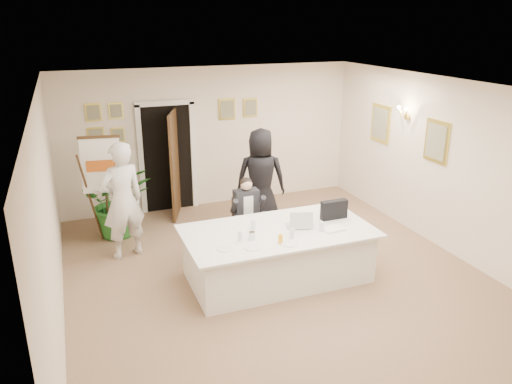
{
  "coord_description": "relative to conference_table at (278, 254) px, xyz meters",
  "views": [
    {
      "loc": [
        -2.67,
        -6.02,
        3.66
      ],
      "look_at": [
        -0.13,
        0.6,
        1.19
      ],
      "focal_mm": 35.0,
      "sensor_mm": 36.0,
      "label": 1
    }
  ],
  "objects": [
    {
      "name": "wall_right",
      "position": [
        3.0,
        -0.04,
        1.01
      ],
      "size": [
        0.1,
        7.0,
        2.8
      ],
      "primitive_type": "cube",
      "color": "white",
      "rests_on": "floor"
    },
    {
      "name": "glass_a",
      "position": [
        -0.64,
        -0.16,
        0.45
      ],
      "size": [
        0.08,
        0.08,
        0.14
      ],
      "primitive_type": "cylinder",
      "rotation": [
        0.0,
        0.0,
        0.35
      ],
      "color": "silver",
      "rests_on": "conference_table"
    },
    {
      "name": "potted_palm",
      "position": [
        -2.0,
        2.46,
        0.25
      ],
      "size": [
        1.18,
        1.03,
        1.29
      ],
      "primitive_type": "imported",
      "rotation": [
        0.0,
        0.0,
        0.02
      ],
      "color": "#216522",
      "rests_on": "floor"
    },
    {
      "name": "glass_b",
      "position": [
        0.07,
        -0.32,
        0.45
      ],
      "size": [
        0.08,
        0.08,
        0.14
      ],
      "primitive_type": "cylinder",
      "rotation": [
        0.0,
        0.0,
        -0.26
      ],
      "color": "silver",
      "rests_on": "conference_table"
    },
    {
      "name": "standing_woman",
      "position": [
        0.5,
        1.96,
        0.52
      ],
      "size": [
        1.04,
        0.85,
        1.84
      ],
      "primitive_type": "imported",
      "rotation": [
        0.0,
        0.0,
        2.8
      ],
      "color": "black",
      "rests_on": "floor"
    },
    {
      "name": "wall_left",
      "position": [
        -3.0,
        -0.04,
        1.01
      ],
      "size": [
        0.1,
        7.0,
        2.8
      ],
      "primitive_type": "cube",
      "color": "white",
      "rests_on": "floor"
    },
    {
      "name": "flip_chart",
      "position": [
        -2.21,
        2.29,
        0.45
      ],
      "size": [
        0.66,
        0.45,
        1.83
      ],
      "color": "#342410",
      "rests_on": "floor"
    },
    {
      "name": "doorway",
      "position": [
        -0.88,
        3.28,
        0.65
      ],
      "size": [
        1.14,
        0.86,
        2.2
      ],
      "color": "black",
      "rests_on": "floor"
    },
    {
      "name": "seated_man",
      "position": [
        -0.09,
        1.07,
        0.24
      ],
      "size": [
        0.66,
        0.69,
        1.27
      ],
      "primitive_type": null,
      "rotation": [
        0.0,
        0.0,
        -0.24
      ],
      "color": "black",
      "rests_on": "floor"
    },
    {
      "name": "pictures_back_wall",
      "position": [
        -0.8,
        3.43,
        1.46
      ],
      "size": [
        3.4,
        0.06,
        0.8
      ],
      "primitive_type": null,
      "color": "#DBC84A",
      "rests_on": "wall_back"
    },
    {
      "name": "plate_near",
      "position": [
        -0.05,
        -0.48,
        0.39
      ],
      "size": [
        0.27,
        0.27,
        0.01
      ],
      "primitive_type": "cylinder",
      "rotation": [
        0.0,
        0.0,
        -0.15
      ],
      "color": "white",
      "rests_on": "conference_table"
    },
    {
      "name": "ceiling",
      "position": [
        0.0,
        -0.04,
        2.41
      ],
      "size": [
        6.0,
        7.0,
        0.02
      ],
      "primitive_type": "cube",
      "color": "white",
      "rests_on": "wall_back"
    },
    {
      "name": "glass_d",
      "position": [
        -0.32,
        0.16,
        0.45
      ],
      "size": [
        0.08,
        0.08,
        0.14
      ],
      "primitive_type": "cylinder",
      "rotation": [
        0.0,
        0.0,
        0.21
      ],
      "color": "silver",
      "rests_on": "conference_table"
    },
    {
      "name": "pictures_right_wall",
      "position": [
        2.97,
        1.16,
        1.36
      ],
      "size": [
        0.06,
        2.2,
        0.8
      ],
      "primitive_type": null,
      "color": "#DBC84A",
      "rests_on": "wall_right"
    },
    {
      "name": "wall_front",
      "position": [
        0.0,
        -3.54,
        1.01
      ],
      "size": [
        6.0,
        0.1,
        2.8
      ],
      "primitive_type": "cube",
      "color": "white",
      "rests_on": "floor"
    },
    {
      "name": "laptop_bag",
      "position": [
        0.96,
        0.1,
        0.53
      ],
      "size": [
        0.42,
        0.12,
        0.29
      ],
      "primitive_type": "cube",
      "rotation": [
        0.0,
        0.0,
        0.01
      ],
      "color": "black",
      "rests_on": "conference_table"
    },
    {
      "name": "glass_c",
      "position": [
        0.57,
        -0.26,
        0.45
      ],
      "size": [
        0.07,
        0.07,
        0.14
      ],
      "primitive_type": "cylinder",
      "rotation": [
        0.0,
        0.0,
        0.03
      ],
      "color": "silver",
      "rests_on": "conference_table"
    },
    {
      "name": "wall_back",
      "position": [
        0.0,
        3.46,
        1.01
      ],
      "size": [
        6.0,
        0.1,
        2.8
      ],
      "primitive_type": "cube",
      "color": "white",
      "rests_on": "floor"
    },
    {
      "name": "standing_man",
      "position": [
        -2.0,
        1.56,
        0.56
      ],
      "size": [
        0.8,
        0.64,
        1.91
      ],
      "primitive_type": "imported",
      "rotation": [
        0.0,
        0.0,
        3.43
      ],
      "color": "silver",
      "rests_on": "floor"
    },
    {
      "name": "oj_glass",
      "position": [
        -0.15,
        -0.43,
        0.45
      ],
      "size": [
        0.07,
        0.07,
        0.13
      ],
      "primitive_type": "cylinder",
      "rotation": [
        0.0,
        0.0,
        0.05
      ],
      "color": "#F7AB14",
      "rests_on": "conference_table"
    },
    {
      "name": "paper_stack",
      "position": [
        0.74,
        -0.28,
        0.4
      ],
      "size": [
        0.34,
        0.25,
        0.03
      ],
      "primitive_type": "cube",
      "rotation": [
        0.0,
        0.0,
        0.09
      ],
      "color": "white",
      "rests_on": "conference_table"
    },
    {
      "name": "steel_jug",
      "position": [
        -0.47,
        -0.16,
        0.44
      ],
      "size": [
        0.11,
        0.11,
        0.11
      ],
      "primitive_type": "cylinder",
      "rotation": [
        0.0,
        0.0,
        -0.32
      ],
      "color": "silver",
      "rests_on": "conference_table"
    },
    {
      "name": "floor",
      "position": [
        0.0,
        -0.04,
        -0.39
      ],
      "size": [
        7.0,
        7.0,
        0.0
      ],
      "primitive_type": "plane",
      "color": "brown",
      "rests_on": "ground"
    },
    {
      "name": "plate_mid",
      "position": [
        -0.56,
        -0.43,
        0.39
      ],
      "size": [
        0.27,
        0.27,
        0.01
      ],
      "primitive_type": "cylinder",
      "rotation": [
        0.0,
        0.0,
        -0.33
      ],
      "color": "white",
      "rests_on": "conference_table"
    },
    {
      "name": "wall_sconce",
      "position": [
        2.9,
        1.16,
        1.71
      ],
      "size": [
        0.2,
        0.3,
        0.24
      ],
      "primitive_type": null,
      "color": "gold",
      "rests_on": "wall_right"
    },
    {
      "name": "conference_table",
      "position": [
        0.0,
        0.0,
        0.0
      ],
      "size": [
        2.74,
        1.46,
        0.78
      ],
      "color": "white",
      "rests_on": "floor"
    },
    {
      "name": "plate_left",
      "position": [
        -0.91,
        -0.34,
        0.39
      ],
      "size": [
        0.23,
        0.23,
        0.01
      ],
      "primitive_type": "cylinder",
      "rotation": [
        0.0,
        0.0,
        -0.08
      ],
      "color": "white",
      "rests_on": "conference_table"
    },
    {
      "name": "laptop",
      "position": [
        0.32,
        0.02,
        0.52
      ],
      "size": [
        0.43,
        0.44,
        0.28
      ],
      "primitive_type": null,
      "rotation": [
        0.0,
        0.0,
        -0.31
      ],
      "color": "#B7BABC",
      "rests_on": "conference_table"
    }
  ]
}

